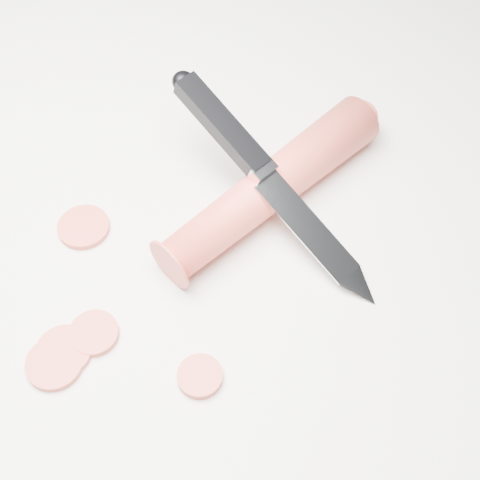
{
  "coord_description": "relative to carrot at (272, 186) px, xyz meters",
  "views": [
    {
      "loc": [
        0.09,
        -0.26,
        0.43
      ],
      "look_at": [
        0.07,
        0.01,
        0.02
      ],
      "focal_mm": 50.0,
      "sensor_mm": 36.0,
      "label": 1
    }
  ],
  "objects": [
    {
      "name": "kitchen_knife",
      "position": [
        0.0,
        -0.01,
        0.02
      ],
      "size": [
        0.18,
        0.16,
        0.08
      ],
      "primitive_type": null,
      "color": "silver",
      "rests_on": "ground"
    },
    {
      "name": "carrot",
      "position": [
        0.0,
        0.0,
        0.0
      ],
      "size": [
        0.16,
        0.18,
        0.04
      ],
      "primitive_type": "cylinder",
      "rotation": [
        1.57,
        0.0,
        -0.72
      ],
      "color": "#E83F31",
      "rests_on": "ground"
    },
    {
      "name": "carrot_slice_1",
      "position": [
        -0.04,
        -0.15,
        -0.02
      ],
      "size": [
        0.03,
        0.03,
        0.01
      ],
      "primitive_type": "cylinder",
      "color": "#D74132",
      "rests_on": "ground"
    },
    {
      "name": "ground",
      "position": [
        -0.09,
        -0.06,
        -0.02
      ],
      "size": [
        2.4,
        2.4,
        0.0
      ],
      "primitive_type": "plane",
      "color": "white",
      "rests_on": "ground"
    },
    {
      "name": "carrot_slice_3",
      "position": [
        -0.13,
        -0.14,
        -0.02
      ],
      "size": [
        0.04,
        0.04,
        0.01
      ],
      "primitive_type": "cylinder",
      "color": "#D74132",
      "rests_on": "ground"
    },
    {
      "name": "carrot_slice_2",
      "position": [
        -0.12,
        -0.13,
        -0.02
      ],
      "size": [
        0.03,
        0.03,
        0.01
      ],
      "primitive_type": "cylinder",
      "color": "#D74132",
      "rests_on": "ground"
    },
    {
      "name": "carrot_slice_0",
      "position": [
        -0.14,
        -0.15,
        -0.02
      ],
      "size": [
        0.04,
        0.04,
        0.01
      ],
      "primitive_type": "cylinder",
      "color": "#D74132",
      "rests_on": "ground"
    },
    {
      "name": "carrot_slice_4",
      "position": [
        -0.14,
        -0.04,
        -0.02
      ],
      "size": [
        0.04,
        0.04,
        0.01
      ],
      "primitive_type": "cylinder",
      "color": "#D74132",
      "rests_on": "ground"
    }
  ]
}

